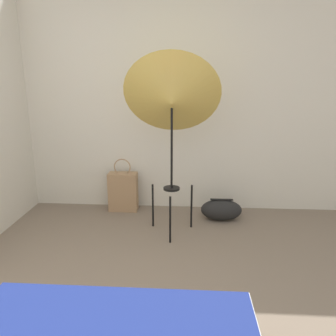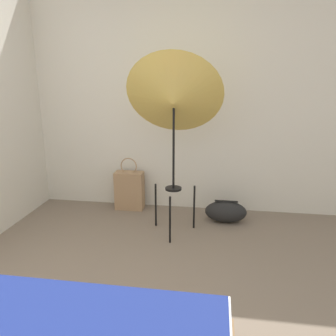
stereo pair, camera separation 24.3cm
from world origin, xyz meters
TOP-DOWN VIEW (x-y plane):
  - wall_back at (0.00, 2.22)m, footprint 8.00×0.05m
  - photo_umbrella at (0.29, 1.52)m, footprint 0.91×0.64m
  - tote_bag at (-0.30, 2.05)m, footprint 0.33×0.16m
  - duffel_bag at (0.82, 1.84)m, footprint 0.44×0.23m

SIDE VIEW (x-z plane):
  - duffel_bag at x=0.82m, z-range 0.00..0.24m
  - tote_bag at x=-0.30m, z-range -0.08..0.54m
  - wall_back at x=0.00m, z-range 0.00..2.60m
  - photo_umbrella at x=0.29m, z-range 0.44..2.17m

